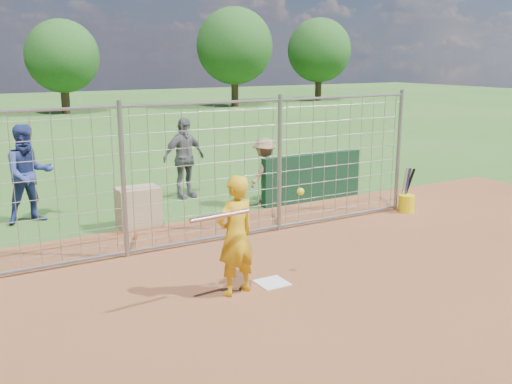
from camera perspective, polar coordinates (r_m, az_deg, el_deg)
ground at (r=8.69m, az=0.92°, el=-8.69°), size 100.00×100.00×0.00m
infield_dirt at (r=6.56m, az=15.09°, el=-16.93°), size 18.00×18.00×0.00m
home_plate at (r=8.53m, az=1.62°, el=-9.07°), size 0.43×0.43×0.02m
dugout_wall at (r=13.22m, az=5.61°, el=1.45°), size 2.60×0.20×1.10m
batter at (r=7.90m, az=-2.04°, el=-4.39°), size 0.70×0.53×1.71m
bystander_a at (r=12.21m, az=-21.77°, el=1.68°), size 1.05×0.86×1.98m
bystander_b at (r=13.49m, az=-7.22°, el=3.40°), size 1.19×0.69×1.91m
bystander_c at (r=12.76m, az=0.83°, el=2.04°), size 1.13×0.98×1.52m
equipment_bin at (r=11.35m, az=-11.68°, el=-1.53°), size 0.81×0.57×0.80m
equipment_in_play at (r=7.48m, az=-1.54°, el=-1.76°), size 1.78×0.19×0.24m
bucket_with_bats at (r=12.66m, az=14.81°, el=-0.88°), size 0.34×0.37×0.97m
backstop_fence at (r=10.03m, az=-4.91°, el=1.78°), size 9.08×0.08×2.60m
tree_line at (r=35.79m, az=-18.71°, el=13.41°), size 44.66×6.72×6.48m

